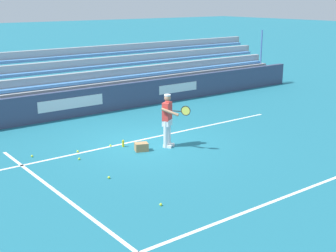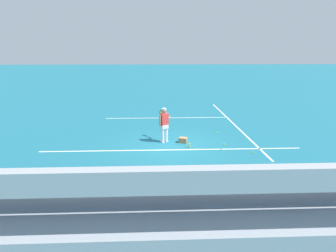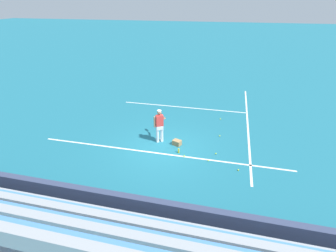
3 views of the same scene
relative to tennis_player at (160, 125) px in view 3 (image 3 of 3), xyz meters
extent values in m
plane|color=#1E6B7F|center=(0.30, -0.63, -0.89)|extent=(160.00, 160.00, 0.00)
cube|color=white|center=(0.30, -1.13, -0.89)|extent=(12.00, 0.10, 0.01)
cube|color=white|center=(4.41, 3.37, -0.89)|extent=(0.10, 12.00, 0.01)
cube|color=white|center=(0.30, 4.87, -0.89)|extent=(8.22, 0.10, 0.01)
cube|color=#384260|center=(0.30, -5.42, -0.34)|extent=(24.81, 0.24, 1.10)
cube|color=silver|center=(0.80, -5.29, -0.29)|extent=(2.80, 0.01, 0.44)
cube|color=#4C89CC|center=(0.30, -6.42, 0.29)|extent=(23.09, 0.40, 0.12)
cube|color=#9EA3A8|center=(0.30, -6.70, 0.43)|extent=(23.57, 0.24, 0.45)
cube|color=#4C89CC|center=(0.30, -7.22, 0.74)|extent=(23.09, 0.40, 0.12)
cube|color=#9EA3A8|center=(0.30, -7.50, 0.88)|extent=(23.57, 0.24, 0.45)
cube|color=#4C89CC|center=(0.30, -8.02, 1.19)|extent=(23.09, 0.40, 0.12)
cube|color=#9EA3A8|center=(0.30, -8.30, 1.33)|extent=(23.57, 0.24, 0.45)
cylinder|color=silver|center=(-0.09, -0.08, -0.45)|extent=(0.15, 0.15, 0.88)
cylinder|color=silver|center=(0.10, 0.03, -0.45)|extent=(0.15, 0.15, 0.88)
cube|color=white|center=(-0.12, -0.03, -0.85)|extent=(0.24, 0.30, 0.09)
cube|color=white|center=(0.07, 0.08, -0.85)|extent=(0.24, 0.30, 0.09)
cube|color=silver|center=(0.01, -0.03, -0.09)|extent=(0.40, 0.36, 0.20)
cube|color=red|center=(0.01, -0.03, 0.28)|extent=(0.42, 0.36, 0.58)
sphere|color=#A37556|center=(0.00, -0.02, 0.71)|extent=(0.21, 0.21, 0.21)
cylinder|color=white|center=(0.00, -0.02, 0.80)|extent=(0.20, 0.20, 0.05)
cylinder|color=#A37556|center=(-0.20, -0.15, 0.24)|extent=(0.09, 0.09, 0.56)
cylinder|color=#A37556|center=(0.12, 0.27, 0.33)|extent=(0.37, 0.55, 0.24)
cylinder|color=black|center=(0.00, 0.48, 0.38)|extent=(0.18, 0.28, 0.03)
torus|color=black|center=(-0.14, 0.72, 0.42)|extent=(0.18, 0.28, 0.31)
cylinder|color=#D6D14C|center=(-0.14, 0.72, 0.42)|extent=(0.14, 0.24, 0.27)
cube|color=#A87F51|center=(0.92, -0.16, -0.76)|extent=(0.48, 0.42, 0.26)
sphere|color=#CCE533|center=(1.48, -1.13, -0.86)|extent=(0.07, 0.07, 0.07)
sphere|color=#CCE533|center=(3.89, -1.66, -0.86)|extent=(0.07, 0.07, 0.07)
sphere|color=#CCE533|center=(2.87, -0.57, -0.86)|extent=(0.07, 0.07, 0.07)
sphere|color=#CCE533|center=(2.59, -1.23, -0.86)|extent=(0.07, 0.07, 0.07)
sphere|color=#CCE533|center=(2.83, 3.45, -0.86)|extent=(0.07, 0.07, 0.07)
sphere|color=#CCE533|center=(2.93, 1.26, -0.86)|extent=(0.07, 0.07, 0.07)
cylinder|color=yellow|center=(1.16, -0.86, -0.78)|extent=(0.07, 0.07, 0.22)
camera|label=1|loc=(8.70, 11.45, 3.74)|focal=50.00mm
camera|label=2|loc=(-0.30, -12.37, 3.47)|focal=28.00mm
camera|label=3|loc=(3.18, -11.22, 5.63)|focal=28.00mm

